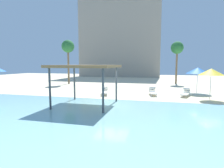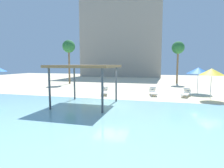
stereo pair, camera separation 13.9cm
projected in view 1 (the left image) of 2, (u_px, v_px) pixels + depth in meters
ground_plane at (112, 104)px, 14.08m from camera, size 80.00×80.00×0.00m
lagoon_water at (86, 125)px, 9.01m from camera, size 44.00×13.50×0.04m
shade_pavilion at (86, 67)px, 13.17m from camera, size 4.35×4.35×2.97m
beach_umbrella_yellow_2 at (211, 72)px, 15.57m from camera, size 2.06×2.06×2.66m
beach_umbrella_blue_3 at (198, 71)px, 19.06m from camera, size 2.32×2.32×2.69m
lounge_chair_0 at (153, 92)px, 17.99m from camera, size 0.86×1.96×0.74m
lounge_chair_2 at (186, 93)px, 17.30m from camera, size 1.13×1.99×0.74m
lounge_chair_3 at (105, 91)px, 18.26m from camera, size 1.06×1.99×0.74m
palm_tree_0 at (68, 47)px, 27.71m from camera, size 1.90×1.90×6.67m
palm_tree_2 at (177, 49)px, 28.16m from camera, size 1.90×1.90×6.51m
hotel_block_0 at (121, 40)px, 45.79m from camera, size 19.28×8.24×18.14m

